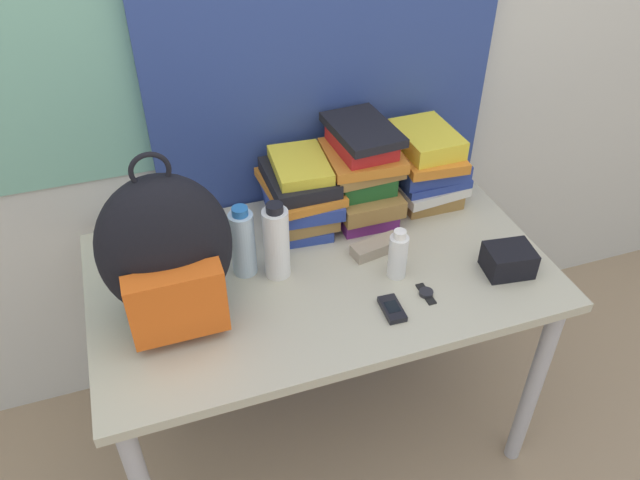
{
  "coord_description": "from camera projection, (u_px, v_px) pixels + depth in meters",
  "views": [
    {
      "loc": [
        -0.44,
        -0.9,
        1.92
      ],
      "look_at": [
        0.0,
        0.38,
        0.85
      ],
      "focal_mm": 35.0,
      "sensor_mm": 36.0,
      "label": 1
    }
  ],
  "objects": [
    {
      "name": "sports_bottle",
      "position": [
        276.0,
        242.0,
        1.69
      ],
      "size": [
        0.07,
        0.07,
        0.24
      ],
      "color": "white",
      "rests_on": "desk"
    },
    {
      "name": "book_stack_center",
      "position": [
        360.0,
        173.0,
        1.91
      ],
      "size": [
        0.23,
        0.29,
        0.3
      ],
      "color": "#6B2370",
      "rests_on": "desk"
    },
    {
      "name": "camera_pouch",
      "position": [
        508.0,
        260.0,
        1.75
      ],
      "size": [
        0.14,
        0.12,
        0.08
      ],
      "color": "black",
      "rests_on": "desk"
    },
    {
      "name": "book_stack_right",
      "position": [
        425.0,
        165.0,
        1.99
      ],
      "size": [
        0.24,
        0.28,
        0.24
      ],
      "color": "olive",
      "rests_on": "desk"
    },
    {
      "name": "backpack",
      "position": [
        167.0,
        253.0,
        1.52
      ],
      "size": [
        0.33,
        0.25,
        0.48
      ],
      "color": "black",
      "rests_on": "desk"
    },
    {
      "name": "desk",
      "position": [
        320.0,
        290.0,
        1.84
      ],
      "size": [
        1.29,
        0.76,
        0.75
      ],
      "color": "#B7B299",
      "rests_on": "ground_plane"
    },
    {
      "name": "water_bottle",
      "position": [
        243.0,
        242.0,
        1.7
      ],
      "size": [
        0.07,
        0.07,
        0.22
      ],
      "color": "silver",
      "rests_on": "desk"
    },
    {
      "name": "wristwatch",
      "position": [
        426.0,
        293.0,
        1.69
      ],
      "size": [
        0.04,
        0.08,
        0.01
      ],
      "color": "black",
      "rests_on": "desk"
    },
    {
      "name": "sunglasses_case",
      "position": [
        376.0,
        247.0,
        1.82
      ],
      "size": [
        0.16,
        0.08,
        0.04
      ],
      "color": "gray",
      "rests_on": "desk"
    },
    {
      "name": "cell_phone",
      "position": [
        392.0,
        309.0,
        1.64
      ],
      "size": [
        0.05,
        0.1,
        0.02
      ],
      "color": "black",
      "rests_on": "desk"
    },
    {
      "name": "sunscreen_bottle",
      "position": [
        398.0,
        255.0,
        1.71
      ],
      "size": [
        0.05,
        0.05,
        0.15
      ],
      "color": "white",
      "rests_on": "desk"
    },
    {
      "name": "book_stack_left",
      "position": [
        300.0,
        193.0,
        1.89
      ],
      "size": [
        0.23,
        0.29,
        0.22
      ],
      "color": "navy",
      "rests_on": "desk"
    },
    {
      "name": "wall_back",
      "position": [
        267.0,
        39.0,
        1.81
      ],
      "size": [
        6.0,
        0.06,
        2.5
      ],
      "color": "beige",
      "rests_on": "ground_plane"
    },
    {
      "name": "curtain_blue",
      "position": [
        327.0,
        39.0,
        1.81
      ],
      "size": [
        1.1,
        0.04,
        2.5
      ],
      "color": "navy",
      "rests_on": "ground_plane"
    }
  ]
}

